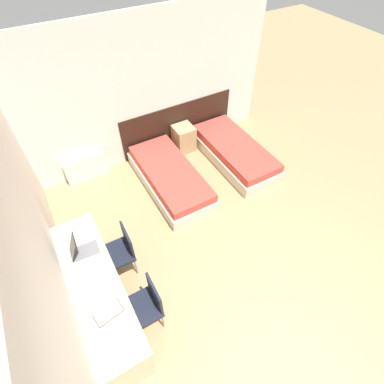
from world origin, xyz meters
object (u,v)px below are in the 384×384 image
object	(u,v)px
bed_near_window	(171,177)
bed_near_door	(235,152)
chair_near_laptop	(120,250)
chair_near_notebook	(145,305)
laptop	(81,250)
nightstand	(184,138)

from	to	relation	value
bed_near_window	bed_near_door	bearing A→B (deg)	0.00
bed_near_door	chair_near_laptop	bearing A→B (deg)	-157.20
chair_near_notebook	laptop	size ratio (longest dim) A/B	2.28
bed_near_window	laptop	bearing A→B (deg)	-147.69
nightstand	chair_near_laptop	distance (m)	2.92
bed_near_window	nightstand	distance (m)	1.09
nightstand	chair_near_laptop	world-z (taller)	chair_near_laptop
bed_near_door	laptop	xyz separation A→B (m)	(-3.29, -1.16, 0.61)
chair_near_laptop	laptop	size ratio (longest dim) A/B	2.28
chair_near_notebook	bed_near_door	bearing A→B (deg)	36.45
bed_near_window	nightstand	xyz separation A→B (m)	(0.73, 0.81, 0.09)
chair_near_notebook	bed_near_window	bearing A→B (deg)	56.48
bed_near_door	chair_near_notebook	bearing A→B (deg)	-143.86
chair_near_notebook	laptop	distance (m)	1.07
bed_near_window	chair_near_laptop	size ratio (longest dim) A/B	2.45
bed_near_window	laptop	size ratio (longest dim) A/B	5.58
bed_near_door	chair_near_laptop	size ratio (longest dim) A/B	2.45
bed_near_window	bed_near_door	xyz separation A→B (m)	(1.45, 0.00, 0.00)
nightstand	chair_near_laptop	size ratio (longest dim) A/B	0.67
chair_near_notebook	laptop	bearing A→B (deg)	116.40
bed_near_door	chair_near_notebook	world-z (taller)	chair_near_notebook
chair_near_laptop	chair_near_notebook	size ratio (longest dim) A/B	1.00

